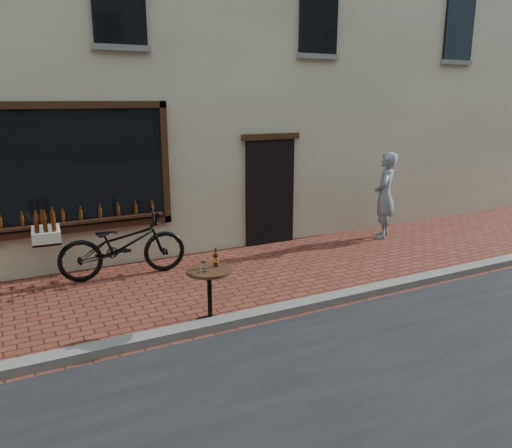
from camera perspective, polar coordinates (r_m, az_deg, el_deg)
name	(u,v)px	position (r m, az deg, el deg)	size (l,w,h in m)	color
ground	(269,324)	(7.02, 1.49, -11.30)	(90.00, 90.00, 0.00)	#5D281E
kerb	(262,314)	(7.15, 0.71, -10.26)	(90.00, 0.25, 0.12)	slate
shop_building	(133,8)	(12.58, -13.91, 22.88)	(28.00, 6.20, 10.00)	beige
cargo_bicycle	(120,244)	(8.89, -15.26, -2.25)	(2.53, 0.89, 1.21)	black
bistro_table	(210,285)	(6.80, -5.32, -6.97)	(0.62, 0.62, 1.07)	black
pedestrian	(385,195)	(11.31, 14.50, 3.18)	(0.69, 0.45, 1.89)	slate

